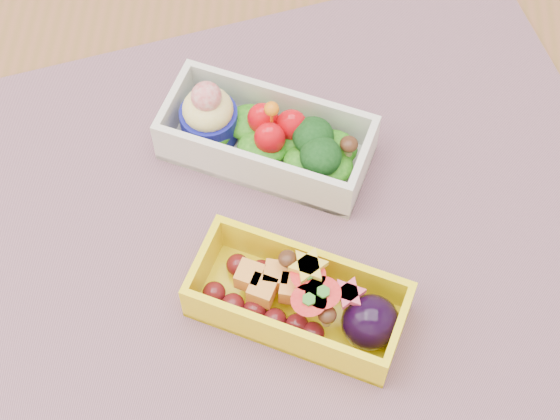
# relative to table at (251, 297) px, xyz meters

# --- Properties ---
(table) EXTENTS (1.20, 0.80, 0.75)m
(table) POSITION_rel_table_xyz_m (0.00, 0.00, 0.00)
(table) COLOR brown
(table) RESTS_ON ground
(placemat) EXTENTS (0.65, 0.58, 0.00)m
(placemat) POSITION_rel_table_xyz_m (0.02, -0.00, 0.10)
(placemat) COLOR #8A5F6C
(placemat) RESTS_ON table
(bento_white) EXTENTS (0.17, 0.11, 0.06)m
(bento_white) POSITION_rel_table_xyz_m (0.01, 0.08, 0.12)
(bento_white) COLOR silver
(bento_white) RESTS_ON placemat
(bento_yellow) EXTENTS (0.16, 0.11, 0.05)m
(bento_yellow) POSITION_rel_table_xyz_m (0.04, -0.06, 0.12)
(bento_yellow) COLOR yellow
(bento_yellow) RESTS_ON placemat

